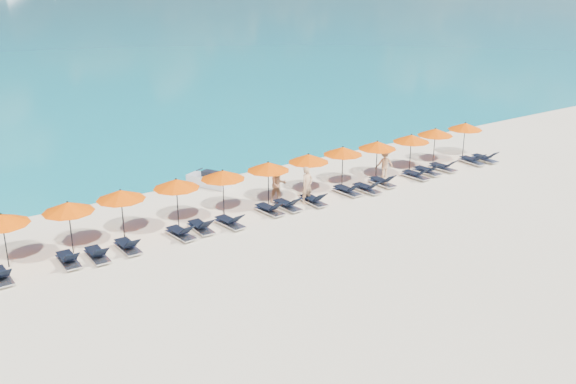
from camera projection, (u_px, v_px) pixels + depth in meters
ground at (328, 236)px, 28.10m from camera, size 1400.00×1400.00×0.00m
jetski at (209, 180)px, 34.50m from camera, size 1.81×2.55×0.85m
beachgoer_a at (307, 185)px, 31.77m from camera, size 0.76×0.57×1.89m
beachgoer_b at (278, 185)px, 32.00m from camera, size 0.95×0.65×1.81m
beachgoer_c at (384, 163)px, 35.80m from camera, size 1.17×0.81×1.66m
umbrella_1 at (2, 219)px, 24.50m from camera, size 2.10×2.10×2.28m
umbrella_2 at (68, 207)px, 25.77m from camera, size 2.10×2.10×2.28m
umbrella_3 at (121, 195)px, 27.19m from camera, size 2.10×2.10×2.28m
umbrella_4 at (176, 184)px, 28.60m from camera, size 2.10×2.10×2.28m
umbrella_5 at (223, 175)px, 29.86m from camera, size 2.10×2.10×2.28m
umbrella_6 at (268, 166)px, 31.13m from camera, size 2.10×2.10×2.28m
umbrella_7 at (308, 158)px, 32.49m from camera, size 2.10×2.10×2.28m
umbrella_8 at (343, 151)px, 33.83m from camera, size 2.10×2.10×2.28m
umbrella_9 at (377, 145)px, 34.94m from camera, size 2.10×2.10×2.28m
umbrella_10 at (411, 138)px, 36.36m from camera, size 2.10×2.10×2.28m
umbrella_11 at (435, 132)px, 37.77m from camera, size 2.10×2.10×2.28m
umbrella_12 at (465, 126)px, 39.16m from camera, size 2.10×2.10×2.28m
lounger_2 at (1, 276)px, 23.92m from camera, size 0.65×1.71×0.66m
lounger_3 at (68, 259)px, 25.28m from camera, size 0.67×1.72×0.66m
lounger_4 at (97, 254)px, 25.73m from camera, size 0.66×1.72×0.66m
lounger_5 at (128, 246)px, 26.51m from camera, size 0.64×1.71×0.66m
lounger_6 at (181, 233)px, 27.83m from camera, size 0.77×1.75×0.66m
lounger_7 at (201, 227)px, 28.50m from camera, size 0.67×1.72×0.66m
lounger_8 at (230, 222)px, 29.05m from camera, size 0.79×1.75×0.66m
lounger_9 at (270, 209)px, 30.60m from camera, size 0.76×1.74×0.66m
lounger_10 at (287, 205)px, 31.16m from camera, size 0.71×1.73×0.66m
lounger_11 at (314, 200)px, 31.82m from camera, size 0.66×1.71×0.66m
lounger_12 at (347, 190)px, 33.25m from camera, size 0.70×1.73×0.66m
lounger_13 at (367, 188)px, 33.58m from camera, size 0.72×1.73×0.66m
lounger_14 at (382, 182)px, 34.60m from camera, size 0.66×1.71×0.66m
lounger_15 at (416, 175)px, 35.77m from camera, size 0.71×1.73×0.66m
lounger_16 at (427, 171)px, 36.52m from camera, size 0.69×1.73×0.66m
lounger_17 at (443, 167)px, 37.20m from camera, size 0.77×1.75×0.66m
lounger_18 at (472, 160)px, 38.50m from camera, size 0.73×1.74×0.66m
lounger_19 at (485, 158)px, 38.94m from camera, size 0.62×1.70×0.66m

